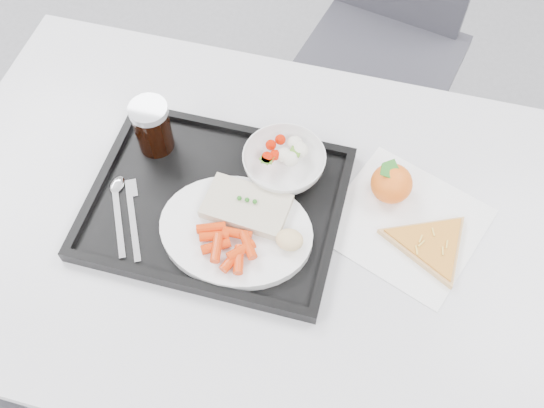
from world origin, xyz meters
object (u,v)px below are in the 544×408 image
(dinner_plate, at_px, (236,231))
(pizza_slice, at_px, (431,245))
(chair, at_px, (387,21))
(tray, at_px, (216,204))
(cola_glass, at_px, (152,126))
(table, at_px, (252,237))
(tangerine, at_px, (392,183))
(salad_bowl, at_px, (284,163))

(dinner_plate, height_order, pizza_slice, dinner_plate)
(chair, xyz_separation_m, tray, (-0.22, -0.81, 0.22))
(cola_glass, xyz_separation_m, pizza_slice, (0.54, -0.08, -0.06))
(table, distance_m, chair, 0.85)
(chair, bearing_deg, cola_glass, -117.04)
(tray, distance_m, tangerine, 0.32)
(chair, height_order, tangerine, chair)
(chair, xyz_separation_m, dinner_plate, (-0.16, -0.87, 0.24))
(table, height_order, salad_bowl, salad_bowl)
(table, height_order, cola_glass, cola_glass)
(table, bearing_deg, dinner_plate, -110.04)
(salad_bowl, relative_size, pizza_slice, 0.77)
(chair, bearing_deg, pizza_slice, -78.03)
(salad_bowl, height_order, cola_glass, cola_glass)
(table, xyz_separation_m, cola_glass, (-0.22, 0.11, 0.14))
(dinner_plate, distance_m, salad_bowl, 0.16)
(salad_bowl, height_order, tangerine, tangerine)
(tangerine, bearing_deg, pizza_slice, -46.45)
(tangerine, bearing_deg, table, -152.92)
(tray, height_order, pizza_slice, tray)
(salad_bowl, bearing_deg, cola_glass, -179.06)
(salad_bowl, relative_size, tangerine, 1.69)
(cola_glass, bearing_deg, pizza_slice, -8.49)
(table, height_order, pizza_slice, pizza_slice)
(salad_bowl, xyz_separation_m, cola_glass, (-0.25, -0.00, 0.03))
(tray, bearing_deg, cola_glass, 147.38)
(tray, xyz_separation_m, pizza_slice, (0.39, 0.02, 0.00))
(salad_bowl, bearing_deg, dinner_plate, -107.44)
(table, height_order, tray, tray)
(dinner_plate, xyz_separation_m, cola_glass, (-0.20, 0.15, 0.05))
(tray, relative_size, pizza_slice, 2.27)
(salad_bowl, relative_size, cola_glass, 1.41)
(chair, bearing_deg, salad_bowl, -99.26)
(chair, bearing_deg, table, -100.23)
(table, distance_m, tray, 0.10)
(cola_glass, xyz_separation_m, tangerine, (0.45, 0.01, -0.04))
(tray, relative_size, salad_bowl, 2.96)
(dinner_plate, distance_m, tangerine, 0.29)
(chair, relative_size, cola_glass, 8.61)
(table, distance_m, tangerine, 0.28)
(pizza_slice, bearing_deg, dinner_plate, -168.54)
(table, xyz_separation_m, tangerine, (0.23, 0.12, 0.10))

